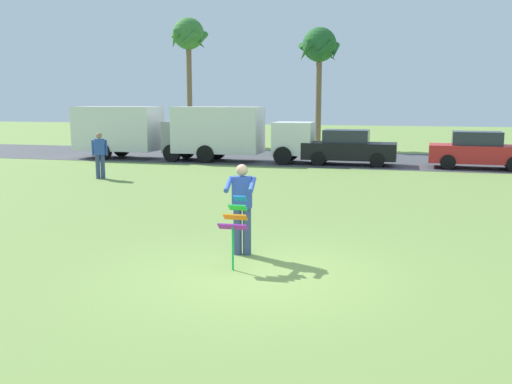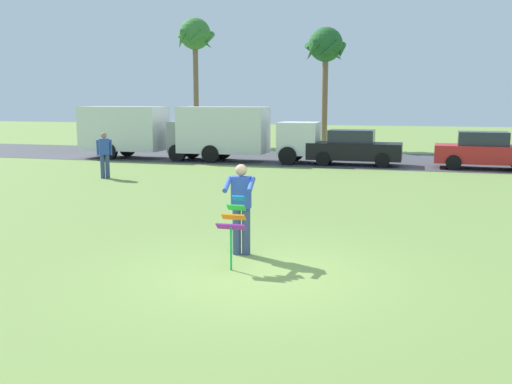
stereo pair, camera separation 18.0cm
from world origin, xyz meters
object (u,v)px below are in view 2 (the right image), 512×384
Objects in this scene: palm_tree_left_near at (195,39)px; person_walker_near at (105,154)px; parked_truck_white_box at (240,132)px; palm_tree_right_near at (326,49)px; person_kite_flyer at (241,206)px; parked_truck_grey_van at (139,131)px; kite_held at (234,220)px; parked_car_black at (354,148)px; parked_car_red at (485,151)px.

person_walker_near is (3.43, -17.67, -6.07)m from palm_tree_left_near.
parked_truck_white_box is 0.80× the size of palm_tree_left_near.
palm_tree_left_near reaches higher than palm_tree_right_near.
person_kite_flyer is 29.55m from palm_tree_left_near.
parked_truck_grey_van is 5.40m from parked_truck_white_box.
palm_tree_left_near is 1.14× the size of palm_tree_right_near.
kite_held is at bearing -84.11° from palm_tree_right_near.
palm_tree_right_near reaches higher than parked_truck_grey_van.
person_kite_flyer is at bearing -72.24° from parked_truck_white_box.
parked_car_black is 0.99× the size of parked_car_red.
parked_car_red is 2.46× the size of person_walker_near.
parked_truck_white_box reaches higher than kite_held.
palm_tree_right_near reaches higher than parked_car_black.
person_kite_flyer is at bearing -56.64° from parked_truck_grey_van.
parked_truck_grey_van is 0.91× the size of palm_tree_right_near.
palm_tree_right_near reaches higher than person_walker_near.
parked_truck_grey_van is at bearing 123.36° from person_kite_flyer.
parked_car_black is at bearing -0.01° from parked_truck_white_box.
parked_truck_white_box is at bearing 66.74° from person_walker_near.
kite_held is 0.29× the size of parked_car_red.
parked_car_black is (5.44, -0.00, -0.64)m from parked_truck_white_box.
palm_tree_right_near is at bearing 107.09° from parked_car_black.
parked_car_red is at bearing 26.89° from person_walker_near.
parked_truck_white_box is at bearing 0.01° from parked_truck_grey_van.
parked_car_red is at bearing 0.01° from parked_car_black.
kite_held is 0.15× the size of palm_tree_left_near.
person_walker_near reaches higher than parked_car_black.
parked_car_black is at bearing -41.38° from palm_tree_left_near.
person_kite_flyer is 0.85m from kite_held.
parked_car_red is at bearing 69.68° from person_kite_flyer.
palm_tree_right_near is (-8.50, 9.48, 5.27)m from parked_car_red.
parked_truck_grey_van is at bearing 122.34° from kite_held.
palm_tree_right_near is at bearing 95.89° from kite_held.
person_kite_flyer reaches higher than parked_car_red.
parked_truck_white_box is (5.40, 0.00, 0.00)m from parked_truck_grey_van.
palm_tree_left_near reaches higher than parked_car_red.
person_kite_flyer is at bearing -91.17° from parked_car_black.
parked_truck_grey_van reaches higher than person_kite_flyer.
parked_car_black is at bearing 40.02° from person_walker_near.
parked_car_red is (16.42, 0.00, -0.64)m from parked_truck_grey_van.
palm_tree_left_near is 19.00m from person_walker_near.
parked_car_red is at bearing 0.00° from parked_truck_white_box.
parked_car_red is (11.03, 0.00, -0.64)m from parked_truck_white_box.
parked_truck_grey_van reaches higher than kite_held.
parked_truck_white_box is (-5.24, 16.80, 0.56)m from kite_held.
kite_held is 16.80m from parked_car_black.
palm_tree_right_near is (2.53, 9.48, 4.63)m from parked_truck_white_box.
parked_truck_white_box is at bearing 107.76° from person_kite_flyer.
kite_held is 30.37m from palm_tree_left_near.
palm_tree_left_near is at bearing 149.02° from parked_car_red.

